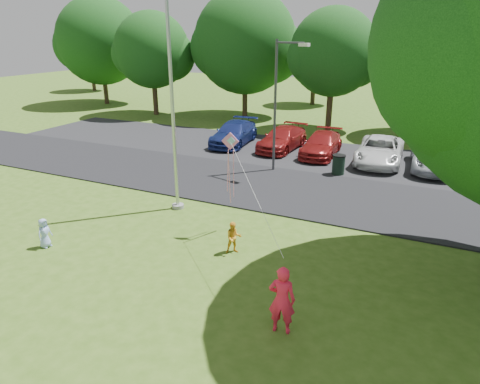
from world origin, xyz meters
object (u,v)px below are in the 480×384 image
at_px(street_lamp, 280,95).
at_px(child_yellow, 234,238).
at_px(woman, 282,300).
at_px(child_blue, 44,233).
at_px(trash_can, 338,165).
at_px(kite, 231,154).
at_px(flagpole, 173,109).

relative_size(street_lamp, child_yellow, 6.01).
xyz_separation_m(woman, child_blue, (-8.91, 0.75, -0.38)).
distance_m(trash_can, kite, 9.06).
distance_m(woman, kite, 6.09).
xyz_separation_m(flagpole, child_yellow, (3.85, -2.51, -3.61)).
bearing_deg(street_lamp, flagpole, -92.22).
relative_size(trash_can, woman, 0.59).
xyz_separation_m(street_lamp, trash_can, (3.07, 0.78, -3.48)).
relative_size(trash_can, child_blue, 1.02).
xyz_separation_m(flagpole, street_lamp, (2.05, 6.52, -0.15)).
relative_size(woman, child_yellow, 1.64).
relative_size(flagpole, trash_can, 9.28).
bearing_deg(street_lamp, trash_can, 29.46).
bearing_deg(kite, flagpole, 146.89).
bearing_deg(flagpole, woman, -40.24).
relative_size(woman, child_blue, 1.72).
bearing_deg(woman, kite, -61.89).
bearing_deg(kite, street_lamp, 85.55).
bearing_deg(trash_can, woman, -83.15).
xyz_separation_m(street_lamp, child_yellow, (1.79, -9.03, -3.46)).
distance_m(child_blue, kite, 6.97).
height_order(street_lamp, child_yellow, street_lamp).
height_order(flagpole, trash_can, flagpole).
relative_size(woman, kite, 0.38).
relative_size(flagpole, kite, 2.07).
distance_m(trash_can, child_blue, 14.24).
distance_m(trash_can, woman, 13.05).
height_order(street_lamp, kite, street_lamp).
bearing_deg(trash_can, child_blue, -121.08).
xyz_separation_m(street_lamp, kite, (1.06, -7.71, -1.00)).
bearing_deg(kite, child_blue, -157.51).
bearing_deg(child_blue, street_lamp, -17.95).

